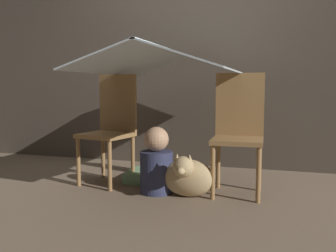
{
  "coord_description": "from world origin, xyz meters",
  "views": [
    {
      "loc": [
        0.93,
        -2.8,
        0.86
      ],
      "look_at": [
        0.0,
        0.17,
        0.54
      ],
      "focal_mm": 40.0,
      "sensor_mm": 36.0,
      "label": 1
    }
  ],
  "objects_px": {
    "chair_left": "(111,125)",
    "chair_right": "(238,129)",
    "person_front": "(156,164)",
    "dog": "(188,176)"
  },
  "relations": [
    {
      "from": "person_front",
      "to": "chair_right",
      "type": "bearing_deg",
      "value": 18.68
    },
    {
      "from": "dog",
      "to": "person_front",
      "type": "bearing_deg",
      "value": 169.18
    },
    {
      "from": "chair_left",
      "to": "person_front",
      "type": "height_order",
      "value": "chair_left"
    },
    {
      "from": "person_front",
      "to": "dog",
      "type": "xyz_separation_m",
      "value": [
        0.28,
        -0.05,
        -0.07
      ]
    },
    {
      "from": "chair_right",
      "to": "dog",
      "type": "bearing_deg",
      "value": -145.8
    },
    {
      "from": "chair_left",
      "to": "chair_right",
      "type": "height_order",
      "value": "same"
    },
    {
      "from": "chair_left",
      "to": "chair_right",
      "type": "distance_m",
      "value": 1.14
    },
    {
      "from": "chair_left",
      "to": "chair_right",
      "type": "bearing_deg",
      "value": 11.48
    },
    {
      "from": "chair_left",
      "to": "person_front",
      "type": "distance_m",
      "value": 0.62
    },
    {
      "from": "dog",
      "to": "chair_left",
      "type": "bearing_deg",
      "value": 161.25
    }
  ]
}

